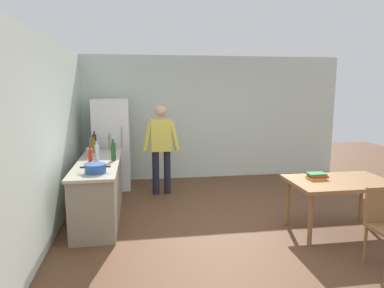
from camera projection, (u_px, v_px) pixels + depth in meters
ground_plane at (236, 229)px, 5.05m from camera, size 14.00×14.00×0.00m
wall_back at (200, 118)px, 7.75m from camera, size 6.40×0.12×2.70m
wall_left at (45, 139)px, 4.62m from camera, size 0.12×5.60×2.70m
kitchen_counter at (99, 189)px, 5.45m from camera, size 0.64×2.20×0.90m
refrigerator at (112, 144)px, 6.95m from camera, size 0.70×0.67×1.80m
person at (161, 144)px, 6.54m from camera, size 0.70×0.22×1.70m
dining_table at (340, 186)px, 4.86m from camera, size 1.40×0.90×0.75m
cooking_pot at (96, 168)px, 4.66m from camera, size 0.40×0.28×0.12m
utensil_jar at (89, 151)px, 5.77m from camera, size 0.11×0.11×0.32m
bottle_sauce_red at (90, 155)px, 5.36m from camera, size 0.06×0.06×0.24m
bottle_vinegar_tall at (110, 142)px, 6.33m from camera, size 0.06×0.06×0.32m
bottle_water_clear at (97, 153)px, 5.42m from camera, size 0.07×0.07×0.30m
bottle_wine_dark at (94, 142)px, 6.32m from camera, size 0.08×0.08×0.34m
bottle_wine_green at (113, 151)px, 5.42m from camera, size 0.08×0.08×0.34m
bottle_oil_amber at (94, 146)px, 6.05m from camera, size 0.06×0.06×0.28m
book_stack at (317, 176)px, 4.91m from camera, size 0.26×0.21×0.09m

